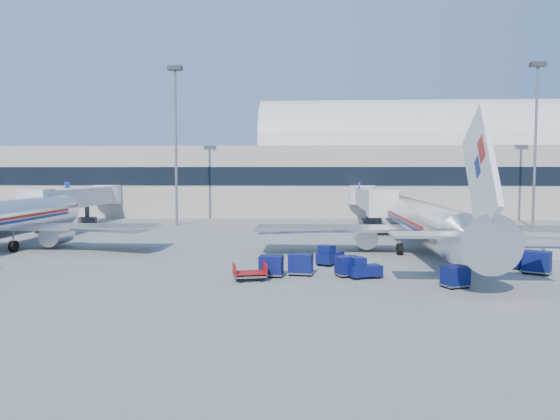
# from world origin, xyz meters

# --- Properties ---
(ground) EXTENTS (260.00, 260.00, 0.00)m
(ground) POSITION_xyz_m (0.00, 0.00, 0.00)
(ground) COLOR gray
(ground) RESTS_ON ground
(terminal) EXTENTS (170.00, 28.15, 21.00)m
(terminal) POSITION_xyz_m (-13.60, 55.96, 7.52)
(terminal) COLOR #B2AA9E
(terminal) RESTS_ON ground
(airliner_main) EXTENTS (32.00, 37.26, 12.07)m
(airliner_main) POSITION_xyz_m (10.00, 4.51, 2.93)
(airliner_main) COLOR silver
(airliner_main) RESTS_ON ground
(jetbridge_near) EXTENTS (4.40, 27.50, 6.25)m
(jetbridge_near) POSITION_xyz_m (7.60, 30.81, 3.93)
(jetbridge_near) COLOR silver
(jetbridge_near) RESTS_ON ground
(jetbridge_mid) EXTENTS (4.40, 27.50, 6.25)m
(jetbridge_mid) POSITION_xyz_m (-34.40, 30.81, 3.93)
(jetbridge_mid) COLOR silver
(jetbridge_mid) RESTS_ON ground
(mast_west) EXTENTS (2.00, 1.20, 22.60)m
(mast_west) POSITION_xyz_m (-20.00, 30.00, 14.79)
(mast_west) COLOR slate
(mast_west) RESTS_ON ground
(mast_east) EXTENTS (2.00, 1.20, 22.60)m
(mast_east) POSITION_xyz_m (30.00, 30.00, 14.79)
(mast_east) COLOR slate
(mast_east) RESTS_ON ground
(barrier_near) EXTENTS (3.00, 0.55, 0.90)m
(barrier_near) POSITION_xyz_m (18.00, 2.00, 0.45)
(barrier_near) COLOR #9E9E96
(barrier_near) RESTS_ON ground
(tug_lead) EXTENTS (2.63, 1.88, 1.55)m
(tug_lead) POSITION_xyz_m (2.95, -7.80, 0.71)
(tug_lead) COLOR #0A104B
(tug_lead) RESTS_ON ground
(tug_right) EXTENTS (2.31, 1.33, 1.44)m
(tug_right) POSITION_xyz_m (14.57, -3.22, 0.65)
(tug_right) COLOR #0A104B
(tug_right) RESTS_ON ground
(tug_left) EXTENTS (2.47, 2.87, 1.68)m
(tug_left) POSITION_xyz_m (0.69, -2.22, 0.77)
(tug_left) COLOR #0A104B
(tug_left) RESTS_ON ground
(cart_train_a) EXTENTS (2.06, 1.84, 1.50)m
(cart_train_a) POSITION_xyz_m (1.87, -7.21, 0.80)
(cart_train_a) COLOR #0A104B
(cart_train_a) RESTS_ON ground
(cart_train_b) EXTENTS (2.00, 1.63, 1.60)m
(cart_train_b) POSITION_xyz_m (-1.59, -6.88, 0.85)
(cart_train_b) COLOR #0A104B
(cart_train_b) RESTS_ON ground
(cart_train_c) EXTENTS (1.89, 1.51, 1.56)m
(cart_train_c) POSITION_xyz_m (-3.75, -7.59, 0.83)
(cart_train_c) COLOR #0A104B
(cart_train_c) RESTS_ON ground
(cart_solo_near) EXTENTS (2.04, 1.85, 1.46)m
(cart_solo_near) POSITION_xyz_m (8.72, -10.73, 0.78)
(cart_solo_near) COLOR #0A104B
(cart_solo_near) RESTS_ON ground
(cart_solo_far) EXTENTS (2.47, 2.32, 1.74)m
(cart_solo_far) POSITION_xyz_m (16.16, -5.45, 0.93)
(cart_solo_far) COLOR #0A104B
(cart_solo_far) RESTS_ON ground
(cart_open_red) EXTENTS (2.63, 2.14, 0.61)m
(cart_open_red) POSITION_xyz_m (-5.15, -9.07, 0.44)
(cart_open_red) COLOR slate
(cart_open_red) RESTS_ON ground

